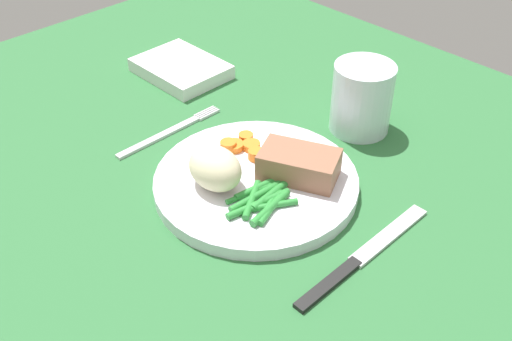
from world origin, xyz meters
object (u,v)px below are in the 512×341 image
object	(u,v)px
water_glass	(361,103)
napkin	(181,68)
dinner_plate	(256,183)
meat_portion	(299,164)
knife	(361,258)
fork	(169,132)

from	to	relation	value
water_glass	napkin	xyz separation A→B (cm)	(-28.29, -7.83, -2.93)
dinner_plate	meat_portion	distance (cm)	5.56
knife	water_glass	bearing A→B (deg)	126.41
napkin	dinner_plate	bearing A→B (deg)	-21.62
fork	meat_portion	bearing A→B (deg)	9.60
dinner_plate	knife	world-z (taller)	dinner_plate
meat_portion	napkin	world-z (taller)	meat_portion
dinner_plate	knife	size ratio (longest dim) A/B	1.17
dinner_plate	water_glass	xyz separation A→B (cm)	(0.49, 18.85, 3.15)
meat_portion	water_glass	distance (cm)	15.33
fork	knife	world-z (taller)	knife
dinner_plate	water_glass	size ratio (longest dim) A/B	2.59
fork	napkin	distance (cm)	16.11
meat_portion	fork	distance (cm)	20.21
meat_portion	napkin	distance (cm)	31.96
dinner_plate	napkin	bearing A→B (deg)	158.38
knife	fork	bearing A→B (deg)	177.50
dinner_plate	napkin	size ratio (longest dim) A/B	1.79
fork	water_glass	size ratio (longest dim) A/B	1.79
knife	water_glass	xyz separation A→B (cm)	(-15.41, 19.13, 3.75)
dinner_plate	meat_portion	bearing A→B (deg)	49.40
fork	water_glass	world-z (taller)	water_glass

